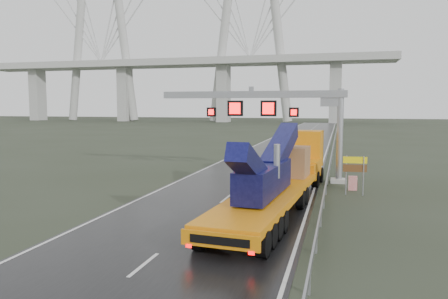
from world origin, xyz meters
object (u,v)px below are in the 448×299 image
(sign_gantry, at_px, (277,110))
(striped_barrier, at_px, (353,183))
(heavy_haul_truck, at_px, (285,170))
(exit_sign_pair, at_px, (355,168))

(sign_gantry, height_order, striped_barrier, sign_gantry)
(heavy_haul_truck, relative_size, exit_sign_pair, 7.89)
(exit_sign_pair, xyz_separation_m, striped_barrier, (-0.06, 1.75, -1.33))
(sign_gantry, distance_m, striped_barrier, 8.21)
(sign_gantry, relative_size, exit_sign_pair, 5.69)
(exit_sign_pair, bearing_deg, heavy_haul_truck, -152.44)
(sign_gantry, relative_size, striped_barrier, 14.94)
(sign_gantry, height_order, heavy_haul_truck, sign_gantry)
(sign_gantry, height_order, exit_sign_pair, sign_gantry)
(sign_gantry, distance_m, exit_sign_pair, 8.33)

